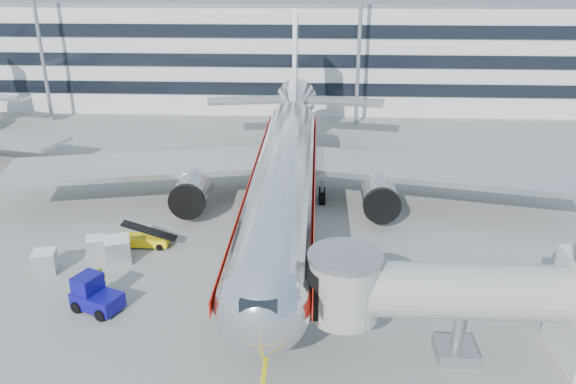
{
  "coord_description": "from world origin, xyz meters",
  "views": [
    {
      "loc": [
        2.52,
        -34.09,
        20.11
      ],
      "look_at": [
        0.46,
        6.14,
        4.0
      ],
      "focal_mm": 35.0,
      "sensor_mm": 36.0,
      "label": 1
    }
  ],
  "objects_px": {
    "baggage_tug": "(94,295)",
    "cargo_container_right": "(118,250)",
    "belt_loader": "(143,239)",
    "cargo_container_front": "(45,262)",
    "main_jet": "(286,165)",
    "ramp_worker": "(102,280)",
    "cargo_container_left": "(96,246)"
  },
  "relations": [
    {
      "from": "baggage_tug",
      "to": "cargo_container_right",
      "type": "xyz_separation_m",
      "value": [
        -0.59,
        6.15,
        -0.05
      ]
    },
    {
      "from": "main_jet",
      "to": "ramp_worker",
      "type": "xyz_separation_m",
      "value": [
        -11.46,
        -14.17,
        -3.34
      ]
    },
    {
      "from": "belt_loader",
      "to": "cargo_container_front",
      "type": "height_order",
      "value": "belt_loader"
    },
    {
      "from": "ramp_worker",
      "to": "baggage_tug",
      "type": "bearing_deg",
      "value": -141.71
    },
    {
      "from": "main_jet",
      "to": "cargo_container_right",
      "type": "xyz_separation_m",
      "value": [
        -11.77,
        -10.03,
        -3.29
      ]
    },
    {
      "from": "main_jet",
      "to": "cargo_container_right",
      "type": "bearing_deg",
      "value": -139.56
    },
    {
      "from": "baggage_tug",
      "to": "cargo_container_front",
      "type": "height_order",
      "value": "baggage_tug"
    },
    {
      "from": "belt_loader",
      "to": "baggage_tug",
      "type": "relative_size",
      "value": 1.19
    },
    {
      "from": "cargo_container_right",
      "to": "ramp_worker",
      "type": "xyz_separation_m",
      "value": [
        0.31,
        -4.13,
        -0.05
      ]
    },
    {
      "from": "cargo_container_front",
      "to": "ramp_worker",
      "type": "relative_size",
      "value": 1.03
    },
    {
      "from": "belt_loader",
      "to": "cargo_container_right",
      "type": "xyz_separation_m",
      "value": [
        -1.09,
        -2.59,
        0.38
      ]
    },
    {
      "from": "main_jet",
      "to": "belt_loader",
      "type": "xyz_separation_m",
      "value": [
        -10.68,
        -7.44,
        -3.67
      ]
    },
    {
      "from": "cargo_container_left",
      "to": "cargo_container_right",
      "type": "xyz_separation_m",
      "value": [
        1.96,
        -0.9,
        0.2
      ]
    },
    {
      "from": "belt_loader",
      "to": "cargo_container_left",
      "type": "relative_size",
      "value": 2.37
    },
    {
      "from": "main_jet",
      "to": "cargo_container_left",
      "type": "height_order",
      "value": "main_jet"
    },
    {
      "from": "cargo_container_front",
      "to": "main_jet",
      "type": "bearing_deg",
      "value": 35.58
    },
    {
      "from": "cargo_container_left",
      "to": "cargo_container_right",
      "type": "height_order",
      "value": "cargo_container_right"
    },
    {
      "from": "cargo_container_front",
      "to": "ramp_worker",
      "type": "distance_m",
      "value": 5.53
    },
    {
      "from": "main_jet",
      "to": "cargo_container_left",
      "type": "relative_size",
      "value": 28.94
    },
    {
      "from": "cargo_container_left",
      "to": "cargo_container_front",
      "type": "bearing_deg",
      "value": -135.8
    },
    {
      "from": "belt_loader",
      "to": "ramp_worker",
      "type": "height_order",
      "value": "belt_loader"
    },
    {
      "from": "main_jet",
      "to": "cargo_container_front",
      "type": "height_order",
      "value": "main_jet"
    },
    {
      "from": "main_jet",
      "to": "cargo_container_right",
      "type": "relative_size",
      "value": 22.5
    },
    {
      "from": "belt_loader",
      "to": "ramp_worker",
      "type": "xyz_separation_m",
      "value": [
        -0.78,
        -6.72,
        0.33
      ]
    },
    {
      "from": "main_jet",
      "to": "belt_loader",
      "type": "bearing_deg",
      "value": -145.13
    },
    {
      "from": "cargo_container_right",
      "to": "cargo_container_front",
      "type": "relative_size",
      "value": 1.22
    },
    {
      "from": "main_jet",
      "to": "baggage_tug",
      "type": "bearing_deg",
      "value": -124.66
    },
    {
      "from": "cargo_container_left",
      "to": "main_jet",
      "type": "bearing_deg",
      "value": 33.61
    },
    {
      "from": "main_jet",
      "to": "baggage_tug",
      "type": "xyz_separation_m",
      "value": [
        -11.19,
        -16.18,
        -3.23
      ]
    },
    {
      "from": "cargo_container_front",
      "to": "cargo_container_left",
      "type": "bearing_deg",
      "value": 44.2
    },
    {
      "from": "cargo_container_left",
      "to": "cargo_container_front",
      "type": "xyz_separation_m",
      "value": [
        -2.7,
        -2.63,
        0.07
      ]
    },
    {
      "from": "baggage_tug",
      "to": "cargo_container_right",
      "type": "height_order",
      "value": "baggage_tug"
    }
  ]
}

